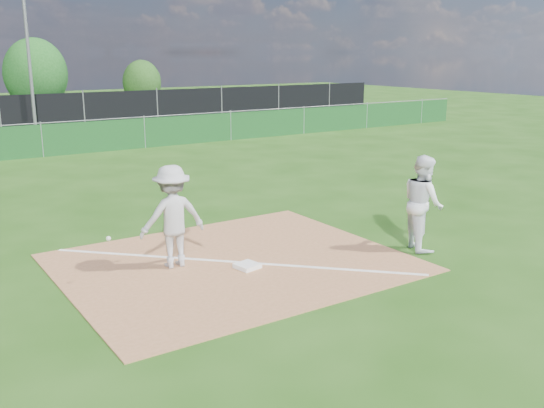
{
  "coord_description": "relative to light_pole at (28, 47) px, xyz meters",
  "views": [
    {
      "loc": [
        -5.24,
        -8.16,
        3.76
      ],
      "look_at": [
        0.86,
        1.0,
        1.0
      ],
      "focal_mm": 40.0,
      "sensor_mm": 36.0,
      "label": 1
    }
  ],
  "objects": [
    {
      "name": "first_base",
      "position": [
        -1.45,
        -22.12,
        -3.94
      ],
      "size": [
        0.44,
        0.44,
        0.08
      ],
      "primitive_type": "cube",
      "rotation": [
        0.0,
        0.0,
        0.19
      ],
      "color": "white",
      "rests_on": "infield_dirt"
    },
    {
      "name": "play_at_first",
      "position": [
        -2.48,
        -21.28,
        -3.06
      ],
      "size": [
        1.89,
        0.77,
        1.84
      ],
      "color": "#BDBDC0",
      "rests_on": "infield_dirt"
    },
    {
      "name": "car_right",
      "position": [
        4.2,
        4.34,
        -3.35
      ],
      "size": [
        4.68,
        2.54,
        1.29
      ],
      "primitive_type": "imported",
      "rotation": [
        0.0,
        0.0,
        1.4
      ],
      "color": "black",
      "rests_on": "parking_lot"
    },
    {
      "name": "green_fence",
      "position": [
        -1.5,
        -7.7,
        -3.4
      ],
      "size": [
        44.0,
        0.05,
        1.2
      ],
      "primitive_type": "cube",
      "color": "#103E17",
      "rests_on": "ground"
    },
    {
      "name": "black_fence",
      "position": [
        -1.5,
        0.3,
        -3.1
      ],
      "size": [
        46.0,
        0.04,
        1.8
      ],
      "primitive_type": "cube",
      "color": "black",
      "rests_on": "ground"
    },
    {
      "name": "tree_mid",
      "position": [
        2.65,
        10.7,
        -1.58
      ],
      "size": [
        3.97,
        3.97,
        4.71
      ],
      "color": "#382316",
      "rests_on": "ground"
    },
    {
      "name": "light_pole",
      "position": [
        0.0,
        0.0,
        0.0
      ],
      "size": [
        0.16,
        0.16,
        8.0
      ],
      "primitive_type": "cylinder",
      "color": "slate",
      "rests_on": "ground"
    },
    {
      "name": "infield_dirt",
      "position": [
        -1.5,
        -21.7,
        -3.99
      ],
      "size": [
        6.0,
        5.0,
        0.02
      ],
      "primitive_type": "cube",
      "color": "#99633D",
      "rests_on": "ground"
    },
    {
      "name": "tree_right",
      "position": [
        10.15,
        11.49,
        -2.32
      ],
      "size": [
        2.75,
        2.75,
        3.26
      ],
      "color": "#382316",
      "rests_on": "ground"
    },
    {
      "name": "ground",
      "position": [
        -1.5,
        -12.7,
        -4.0
      ],
      "size": [
        90.0,
        90.0,
        0.0
      ],
      "primitive_type": "plane",
      "color": "#1C450E",
      "rests_on": "ground"
    },
    {
      "name": "runner",
      "position": [
        2.02,
        -23.0,
        -3.07
      ],
      "size": [
        1.01,
        1.11,
        1.86
      ],
      "primitive_type": "imported",
      "rotation": [
        0.0,
        0.0,
        1.16
      ],
      "color": "white",
      "rests_on": "ground"
    },
    {
      "name": "foul_line",
      "position": [
        -1.5,
        -21.7,
        -3.98
      ],
      "size": [
        5.01,
        5.01,
        0.01
      ],
      "primitive_type": "cube",
      "rotation": [
        0.0,
        0.0,
        0.79
      ],
      "color": "white",
      "rests_on": "infield_dirt"
    }
  ]
}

